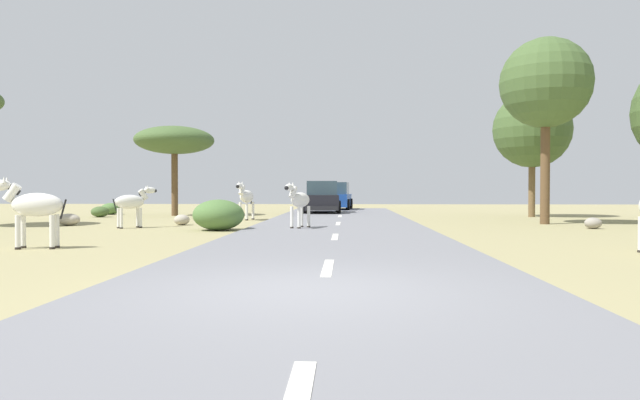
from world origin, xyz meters
TOP-DOWN VIEW (x-y plane):
  - ground_plane at (0.00, 0.00)m, footprint 90.00×90.00m
  - road at (0.25, 0.00)m, footprint 6.00×64.00m
  - lane_markings at (0.25, -1.00)m, footprint 0.16×56.00m
  - zebra_0 at (-1.00, 11.51)m, footprint 0.87×1.51m
  - zebra_2 at (-6.77, 11.98)m, footprint 1.28×1.19m
  - zebra_3 at (-3.78, 17.21)m, footprint 0.68×1.75m
  - zebra_4 at (-6.36, 5.13)m, footprint 1.69×0.59m
  - car_0 at (-0.80, 24.43)m, footprint 2.15×4.40m
  - car_1 at (-0.15, 29.59)m, footprint 2.27×4.46m
  - tree_1 at (9.48, 20.71)m, footprint 3.69×3.69m
  - tree_3 at (8.10, 14.87)m, footprint 3.40×3.40m
  - tree_5 at (-8.10, 21.19)m, footprint 3.97×3.97m
  - bush_0 at (-11.91, 22.40)m, footprint 1.02×0.91m
  - bush_1 at (-3.56, 10.97)m, footprint 1.65×1.49m
  - bush_2 at (-11.22, 19.53)m, footprint 0.86×0.77m
  - rock_1 at (-5.52, 13.60)m, footprint 0.57×0.57m
  - rock_2 at (-9.54, 13.11)m, footprint 0.81×0.60m
  - rock_3 at (8.79, 12.26)m, footprint 0.56×0.44m

SIDE VIEW (x-z plane):
  - ground_plane at x=0.00m, z-range 0.00..0.00m
  - road at x=0.25m, z-range 0.00..0.05m
  - lane_markings at x=0.25m, z-range 0.05..0.06m
  - rock_3 at x=8.79m, z-range 0.00..0.38m
  - rock_1 at x=-5.52m, z-range 0.00..0.39m
  - rock_2 at x=-9.54m, z-range 0.00..0.44m
  - bush_2 at x=-11.22m, z-range 0.00..0.51m
  - bush_0 at x=-11.91m, z-range 0.00..0.61m
  - bush_1 at x=-3.56m, z-range 0.00..0.99m
  - car_0 at x=-0.80m, z-range -0.02..1.72m
  - car_1 at x=-0.15m, z-range -0.02..1.72m
  - zebra_2 at x=-6.77m, z-range 0.14..1.60m
  - zebra_4 at x=-6.36m, z-range 0.15..1.75m
  - zebra_0 at x=-1.00m, z-range 0.20..1.71m
  - zebra_3 at x=-3.78m, z-range 0.16..1.83m
  - tree_5 at x=-8.10m, z-range 1.53..6.03m
  - tree_1 at x=9.48m, z-range 1.17..7.24m
  - tree_3 at x=8.10m, z-range 1.79..8.85m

